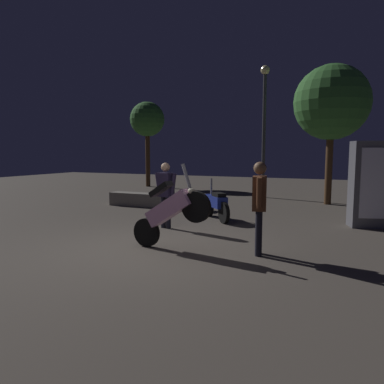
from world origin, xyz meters
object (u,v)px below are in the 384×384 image
object	(u,v)px
person_rider_beside	(166,190)
person_bystander_far	(259,200)
streetlamp_near	(264,115)
motorcycle_blue_parked_left	(216,204)
motorcycle_pink_foreground	(170,211)

from	to	relation	value
person_rider_beside	person_bystander_far	world-z (taller)	person_bystander_far
person_rider_beside	streetlamp_near	distance (m)	7.32
motorcycle_blue_parked_left	streetlamp_near	xyz separation A→B (m)	(0.06, 5.38, 2.86)
motorcycle_blue_parked_left	person_bystander_far	bearing A→B (deg)	170.79
motorcycle_pink_foreground	person_bystander_far	size ratio (longest dim) A/B	1.00
person_bystander_far	person_rider_beside	bearing A→B (deg)	-39.38
motorcycle_pink_foreground	streetlamp_near	xyz separation A→B (m)	(-0.22, 8.62, 2.56)
motorcycle_pink_foreground	motorcycle_blue_parked_left	xyz separation A→B (m)	(-0.27, 3.24, -0.31)
motorcycle_pink_foreground	person_rider_beside	xyz separation A→B (m)	(-1.01, 1.73, 0.19)
person_bystander_far	motorcycle_blue_parked_left	bearing A→B (deg)	-68.82
motorcycle_blue_parked_left	person_bystander_far	distance (m)	3.46
motorcycle_pink_foreground	motorcycle_blue_parked_left	world-z (taller)	motorcycle_pink_foreground
motorcycle_blue_parked_left	motorcycle_pink_foreground	bearing A→B (deg)	142.61
motorcycle_pink_foreground	person_bystander_far	world-z (taller)	person_bystander_far
motorcycle_blue_parked_left	person_rider_beside	world-z (taller)	person_rider_beside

